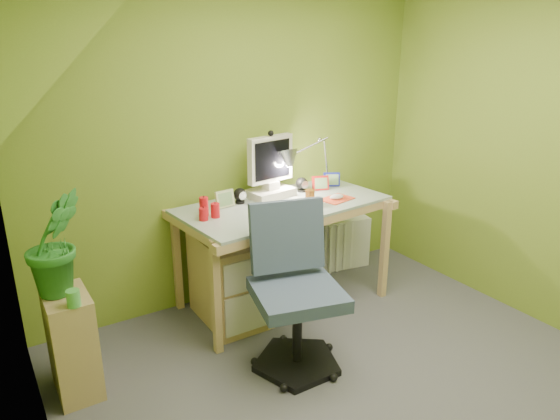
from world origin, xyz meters
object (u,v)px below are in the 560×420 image
desk_lamp (320,151)px  task_chair (298,291)px  monitor (270,160)px  potted_plant (56,242)px  desk (283,254)px  radiator (343,242)px  side_ledge (72,344)px

desk_lamp → task_chair: desk_lamp is taller
monitor → potted_plant: monitor is taller
desk → radiator: size_ratio=3.36×
desk → monitor: size_ratio=2.64×
radiator → monitor: bearing=-163.7°
desk → side_ledge: 1.60m
desk → radiator: bearing=13.4°
desk_lamp → side_ledge: bearing=-173.5°
monitor → side_ledge: bearing=-172.7°
desk_lamp → potted_plant: 2.07m
monitor → desk_lamp: bearing=-8.2°
desk_lamp → side_ledge: size_ratio=0.96×
potted_plant → task_chair: size_ratio=0.56×
radiator → desk_lamp: bearing=-155.6°
monitor → radiator: size_ratio=1.27×
potted_plant → task_chair: (1.21, -0.53, -0.39)m
desk → task_chair: (-0.36, -0.73, 0.12)m
task_chair → radiator: (1.16, 1.00, -0.30)m
desk_lamp → task_chair: bearing=-137.3°
desk → potted_plant: potted_plant is taller
side_ledge → task_chair: task_chair is taller
desk_lamp → side_ledge: (-2.02, -0.43, -0.79)m
potted_plant → radiator: (2.37, 0.47, -0.69)m
desk_lamp → desk: bearing=-163.8°
potted_plant → task_chair: potted_plant is taller
desk → desk_lamp: bearing=16.4°
desk → potted_plant: 1.67m
side_ledge → potted_plant: (0.00, 0.05, 0.60)m
desk → monitor: bearing=84.6°
monitor → potted_plant: size_ratio=0.97×
desk → task_chair: task_chair is taller
side_ledge → task_chair: (1.21, -0.48, 0.21)m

